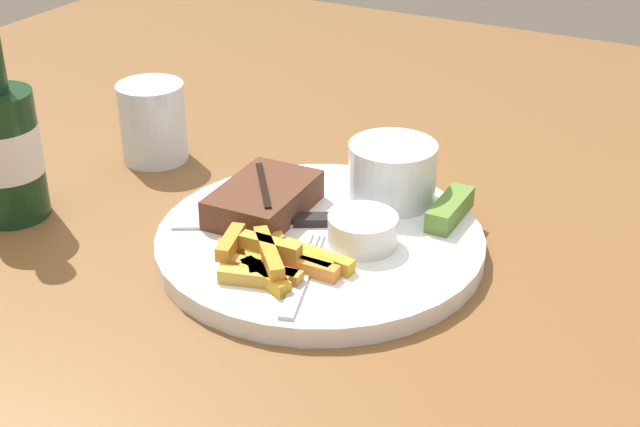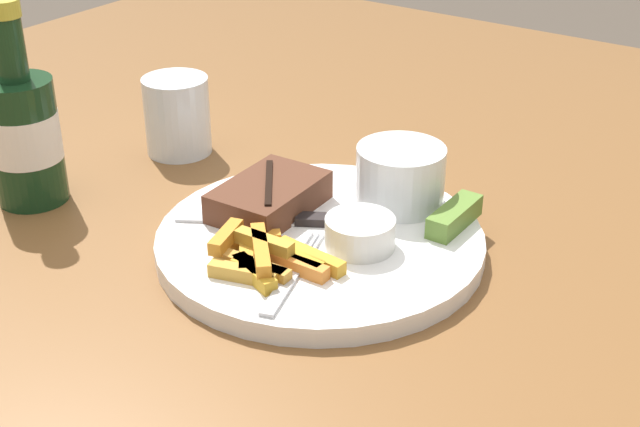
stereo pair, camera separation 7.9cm
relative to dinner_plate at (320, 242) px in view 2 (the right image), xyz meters
The scene contains 11 objects.
dining_table 0.06m from the dinner_plate, ahead, with size 1.52×1.57×0.74m.
dinner_plate is the anchor object (origin of this frame).
steak_portion 0.07m from the dinner_plate, 81.36° to the left, with size 0.11×0.08×0.03m.
fries_pile 0.08m from the dinner_plate, behind, with size 0.08×0.12×0.02m.
coleslaw_cup 0.10m from the dinner_plate, 17.64° to the right, with size 0.08×0.08×0.06m.
dipping_sauce_cup 0.05m from the dinner_plate, 93.24° to the right, with size 0.06×0.06×0.03m.
pickle_spear 0.12m from the dinner_plate, 49.15° to the right, with size 0.07×0.02×0.02m.
fork_utensil 0.08m from the dinner_plate, 162.86° to the right, with size 0.13×0.05×0.00m.
knife_utensil 0.04m from the dinner_plate, 92.42° to the left, with size 0.10×0.15×0.01m.
beer_bottle 0.31m from the dinner_plate, 105.00° to the left, with size 0.07×0.07×0.20m.
drinking_glass 0.27m from the dinner_plate, 70.25° to the left, with size 0.07×0.07×0.09m.
Camera 2 is at (-0.57, -0.39, 1.15)m, focal length 50.00 mm.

